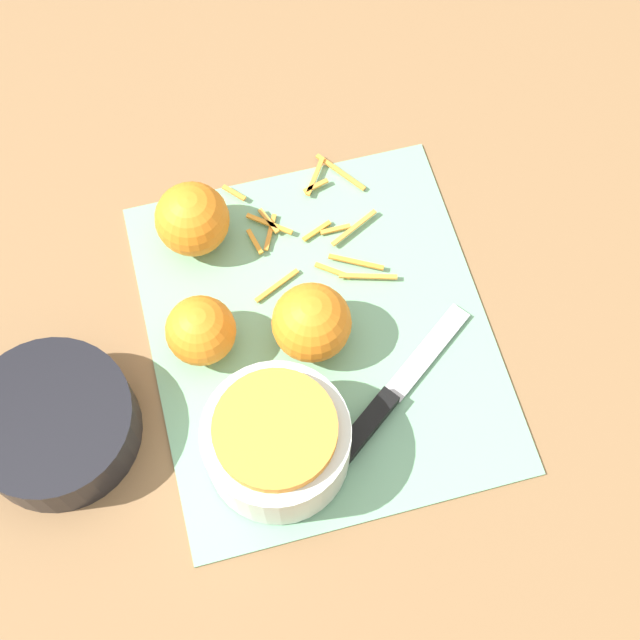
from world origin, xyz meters
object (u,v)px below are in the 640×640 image
knife (372,419)px  bowl_speckled (277,441)px  orange_left (192,219)px  orange_right (312,323)px  orange_back (201,331)px  bowl_dark (55,424)px

knife → bowl_speckled: bearing=149.0°
knife → orange_left: size_ratio=2.51×
orange_right → orange_back: (0.02, 0.11, -0.00)m
bowl_dark → bowl_speckled: bearing=-110.8°
orange_left → knife: bearing=-153.1°
bowl_speckled → orange_right: bearing=-29.4°
bowl_speckled → bowl_dark: size_ratio=0.87×
bowl_speckled → orange_back: (0.13, 0.05, -0.01)m
bowl_speckled → orange_right: 0.13m
knife → orange_left: (0.25, 0.13, 0.03)m
bowl_speckled → orange_left: size_ratio=1.76×
bowl_dark → knife: bowl_dark is taller
orange_right → bowl_dark: bearing=97.1°
bowl_speckled → orange_left: bearing=6.4°
knife → orange_left: orange_left is taller
bowl_dark → orange_right: (0.03, -0.27, 0.02)m
knife → orange_right: bearing=72.7°
orange_right → bowl_speckled: bearing=150.6°
bowl_speckled → bowl_dark: bearing=69.2°
bowl_speckled → knife: size_ratio=0.70×
knife → orange_back: (0.12, 0.15, 0.03)m
orange_left → bowl_dark: bearing=136.2°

